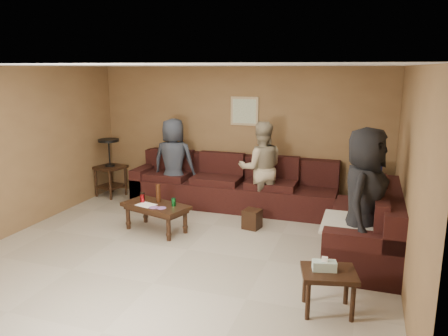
% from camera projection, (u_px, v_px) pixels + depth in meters
% --- Properties ---
extents(room, '(5.60, 5.50, 2.50)m').
position_uv_depth(room, '(185.00, 131.00, 5.70)').
color(room, '#ACA491').
rests_on(room, ground).
extents(sectional_sofa, '(4.65, 2.90, 0.97)m').
position_uv_depth(sectional_sofa, '(269.00, 202.00, 7.15)').
color(sectional_sofa, '#341311').
rests_on(sectional_sofa, ground).
extents(coffee_table, '(1.14, 0.79, 0.71)m').
position_uv_depth(coffee_table, '(156.00, 208.00, 6.70)').
color(coffee_table, black).
rests_on(coffee_table, ground).
extents(end_table_left, '(0.61, 0.61, 1.13)m').
position_uv_depth(end_table_left, '(110.00, 166.00, 8.50)').
color(end_table_left, black).
rests_on(end_table_left, ground).
extents(side_table_right, '(0.64, 0.56, 0.60)m').
position_uv_depth(side_table_right, '(328.00, 276.00, 4.45)').
color(side_table_right, black).
rests_on(side_table_right, ground).
extents(waste_bin, '(0.30, 0.30, 0.30)m').
position_uv_depth(waste_bin, '(252.00, 219.00, 6.85)').
color(waste_bin, black).
rests_on(waste_bin, ground).
extents(wall_art, '(0.52, 0.04, 0.52)m').
position_uv_depth(wall_art, '(244.00, 111.00, 7.95)').
color(wall_art, tan).
rests_on(wall_art, ground).
extents(person_left, '(0.82, 0.58, 1.59)m').
position_uv_depth(person_left, '(174.00, 162.00, 7.95)').
color(person_left, '#2B313C').
rests_on(person_left, ground).
extents(person_middle, '(0.94, 0.84, 1.60)m').
position_uv_depth(person_middle, '(261.00, 168.00, 7.42)').
color(person_middle, tan).
rests_on(person_middle, ground).
extents(person_right, '(0.75, 0.98, 1.79)m').
position_uv_depth(person_right, '(364.00, 200.00, 5.33)').
color(person_right, black).
rests_on(person_right, ground).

